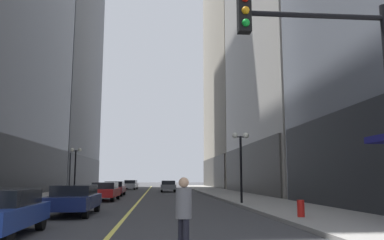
{
  "coord_description": "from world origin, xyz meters",
  "views": [
    {
      "loc": [
        1.4,
        -4.86,
        1.65
      ],
      "look_at": [
        4.72,
        33.9,
        7.53
      ],
      "focal_mm": 35.82,
      "sensor_mm": 36.0,
      "label": 1
    }
  ],
  "objects_px": {
    "car_navy": "(74,199)",
    "car_grey": "(168,186)",
    "traffic_light_near_right": "(343,80)",
    "fire_hydrant_right": "(301,210)",
    "car_blue": "(0,211)",
    "street_lamp_left_far": "(75,160)",
    "street_lamp_right_mid": "(241,151)",
    "pedestrian_in_grey_suit": "(184,211)",
    "car_red": "(105,191)",
    "car_silver": "(131,184)",
    "car_maroon": "(115,188)"
  },
  "relations": [
    {
      "from": "pedestrian_in_grey_suit",
      "to": "fire_hydrant_right",
      "type": "relative_size",
      "value": 2.07
    },
    {
      "from": "car_maroon",
      "to": "street_lamp_left_far",
      "type": "distance_m",
      "value": 4.52
    },
    {
      "from": "car_red",
      "to": "car_navy",
      "type": "bearing_deg",
      "value": -89.44
    },
    {
      "from": "car_silver",
      "to": "car_maroon",
      "type": "bearing_deg",
      "value": -90.42
    },
    {
      "from": "car_navy",
      "to": "car_grey",
      "type": "height_order",
      "value": "same"
    },
    {
      "from": "car_blue",
      "to": "street_lamp_left_far",
      "type": "height_order",
      "value": "street_lamp_left_far"
    },
    {
      "from": "pedestrian_in_grey_suit",
      "to": "traffic_light_near_right",
      "type": "height_order",
      "value": "traffic_light_near_right"
    },
    {
      "from": "street_lamp_left_far",
      "to": "street_lamp_right_mid",
      "type": "distance_m",
      "value": 18.6
    },
    {
      "from": "car_navy",
      "to": "car_red",
      "type": "relative_size",
      "value": 1.0
    },
    {
      "from": "car_blue",
      "to": "car_grey",
      "type": "bearing_deg",
      "value": 80.92
    },
    {
      "from": "car_grey",
      "to": "car_maroon",
      "type": "bearing_deg",
      "value": -118.26
    },
    {
      "from": "car_blue",
      "to": "pedestrian_in_grey_suit",
      "type": "distance_m",
      "value": 5.87
    },
    {
      "from": "pedestrian_in_grey_suit",
      "to": "street_lamp_right_mid",
      "type": "height_order",
      "value": "street_lamp_right_mid"
    },
    {
      "from": "street_lamp_right_mid",
      "to": "fire_hydrant_right",
      "type": "xyz_separation_m",
      "value": [
        0.5,
        -8.47,
        -2.86
      ]
    },
    {
      "from": "car_maroon",
      "to": "street_lamp_right_mid",
      "type": "xyz_separation_m",
      "value": [
        9.08,
        -13.11,
        2.54
      ]
    },
    {
      "from": "traffic_light_near_right",
      "to": "fire_hydrant_right",
      "type": "bearing_deg",
      "value": 77.53
    },
    {
      "from": "car_red",
      "to": "street_lamp_left_far",
      "type": "distance_m",
      "value": 9.2
    },
    {
      "from": "car_silver",
      "to": "car_red",
      "type": "bearing_deg",
      "value": -89.93
    },
    {
      "from": "pedestrian_in_grey_suit",
      "to": "car_blue",
      "type": "bearing_deg",
      "value": 147.48
    },
    {
      "from": "traffic_light_near_right",
      "to": "street_lamp_right_mid",
      "type": "height_order",
      "value": "traffic_light_near_right"
    },
    {
      "from": "car_blue",
      "to": "fire_hydrant_right",
      "type": "distance_m",
      "value": 10.48
    },
    {
      "from": "car_blue",
      "to": "car_grey",
      "type": "xyz_separation_m",
      "value": [
        5.53,
        34.61,
        0.0
      ]
    },
    {
      "from": "car_navy",
      "to": "car_maroon",
      "type": "height_order",
      "value": "same"
    },
    {
      "from": "car_maroon",
      "to": "pedestrian_in_grey_suit",
      "type": "xyz_separation_m",
      "value": [
        4.6,
        -28.11,
        0.25
      ]
    },
    {
      "from": "fire_hydrant_right",
      "to": "pedestrian_in_grey_suit",
      "type": "bearing_deg",
      "value": -127.29
    },
    {
      "from": "fire_hydrant_right",
      "to": "car_grey",
      "type": "bearing_deg",
      "value": 98.0
    },
    {
      "from": "car_silver",
      "to": "pedestrian_in_grey_suit",
      "type": "bearing_deg",
      "value": -84.56
    },
    {
      "from": "car_navy",
      "to": "fire_hydrant_right",
      "type": "distance_m",
      "value": 9.83
    },
    {
      "from": "car_maroon",
      "to": "car_red",
      "type": "bearing_deg",
      "value": -88.71
    },
    {
      "from": "car_grey",
      "to": "fire_hydrant_right",
      "type": "relative_size",
      "value": 5.38
    },
    {
      "from": "car_red",
      "to": "fire_hydrant_right",
      "type": "xyz_separation_m",
      "value": [
        9.4,
        -14.03,
        -0.32
      ]
    },
    {
      "from": "car_red",
      "to": "street_lamp_right_mid",
      "type": "distance_m",
      "value": 10.8
    },
    {
      "from": "car_grey",
      "to": "car_silver",
      "type": "height_order",
      "value": "same"
    },
    {
      "from": "car_navy",
      "to": "car_silver",
      "type": "xyz_separation_m",
      "value": [
        -0.14,
        37.14,
        -0.0
      ]
    },
    {
      "from": "car_grey",
      "to": "street_lamp_left_far",
      "type": "height_order",
      "value": "street_lamp_left_far"
    },
    {
      "from": "traffic_light_near_right",
      "to": "fire_hydrant_right",
      "type": "relative_size",
      "value": 7.06
    },
    {
      "from": "car_grey",
      "to": "traffic_light_near_right",
      "type": "height_order",
      "value": "traffic_light_near_right"
    },
    {
      "from": "car_red",
      "to": "traffic_light_near_right",
      "type": "xyz_separation_m",
      "value": [
        7.86,
        -21.04,
        3.02
      ]
    },
    {
      "from": "traffic_light_near_right",
      "to": "street_lamp_right_mid",
      "type": "xyz_separation_m",
      "value": [
        1.05,
        15.48,
        -0.49
      ]
    },
    {
      "from": "car_navy",
      "to": "fire_hydrant_right",
      "type": "relative_size",
      "value": 5.78
    },
    {
      "from": "pedestrian_in_grey_suit",
      "to": "traffic_light_near_right",
      "type": "bearing_deg",
      "value": -7.92
    },
    {
      "from": "car_blue",
      "to": "car_grey",
      "type": "relative_size",
      "value": 1.03
    },
    {
      "from": "car_grey",
      "to": "car_red",
      "type": "bearing_deg",
      "value": -106.26
    },
    {
      "from": "car_blue",
      "to": "car_navy",
      "type": "relative_size",
      "value": 0.96
    },
    {
      "from": "car_blue",
      "to": "street_lamp_left_far",
      "type": "bearing_deg",
      "value": 97.6
    },
    {
      "from": "street_lamp_left_far",
      "to": "street_lamp_right_mid",
      "type": "height_order",
      "value": "same"
    },
    {
      "from": "car_maroon",
      "to": "street_lamp_left_far",
      "type": "bearing_deg",
      "value": 174.05
    },
    {
      "from": "car_blue",
      "to": "street_lamp_right_mid",
      "type": "distance_m",
      "value": 15.35
    },
    {
      "from": "traffic_light_near_right",
      "to": "fire_hydrant_right",
      "type": "distance_m",
      "value": 7.92
    },
    {
      "from": "pedestrian_in_grey_suit",
      "to": "street_lamp_left_far",
      "type": "height_order",
      "value": "street_lamp_left_far"
    }
  ]
}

